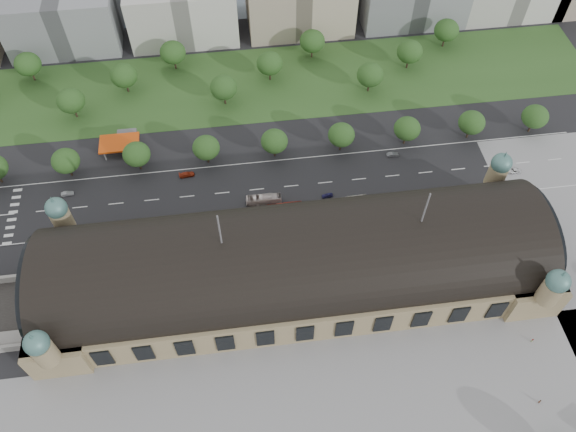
{
  "coord_description": "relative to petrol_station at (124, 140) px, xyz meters",
  "views": [
    {
      "loc": [
        -13.25,
        -85.31,
        150.19
      ],
      "look_at": [
        -0.13,
        14.97,
        14.0
      ],
      "focal_mm": 35.0,
      "sensor_mm": 36.0,
      "label": 1
    }
  ],
  "objects": [
    {
      "name": "ground",
      "position": [
        53.91,
        -65.28,
        -2.95
      ],
      "size": [
        900.0,
        900.0,
        0.0
      ],
      "primitive_type": "plane",
      "color": "black",
      "rests_on": "ground"
    },
    {
      "name": "station",
      "position": [
        53.91,
        -65.28,
        7.33
      ],
      "size": [
        150.0,
        48.4,
        44.3
      ],
      "color": "#8F7E59",
      "rests_on": "ground"
    },
    {
      "name": "plaza_south",
      "position": [
        63.91,
        -109.28,
        -2.95
      ],
      "size": [
        190.0,
        48.0,
        0.12
      ],
      "primitive_type": "cube",
      "color": "gray",
      "rests_on": "ground"
    },
    {
      "name": "road_slab",
      "position": [
        33.91,
        -27.28,
        -2.95
      ],
      "size": [
        260.0,
        26.0,
        0.1
      ],
      "primitive_type": "cube",
      "color": "black",
      "rests_on": "ground"
    },
    {
      "name": "grass_belt",
      "position": [
        38.91,
        27.72,
        -2.95
      ],
      "size": [
        300.0,
        45.0,
        0.1
      ],
      "primitive_type": "cube",
      "color": "#2C5020",
      "rests_on": "ground"
    },
    {
      "name": "petrol_station",
      "position": [
        0.0,
        0.0,
        0.0
      ],
      "size": [
        14.0,
        13.0,
        5.05
      ],
      "color": "#C7410B",
      "rests_on": "ground"
    },
    {
      "name": "office_2",
      "position": [
        -26.09,
        67.72,
        9.05
      ],
      "size": [
        45.0,
        32.0,
        24.0
      ],
      "primitive_type": "cube",
      "color": "gray",
      "rests_on": "ground"
    },
    {
      "name": "office_3",
      "position": [
        23.91,
        67.72,
        9.05
      ],
      "size": [
        45.0,
        32.0,
        24.0
      ],
      "primitive_type": "cube",
      "color": "silver",
      "rests_on": "ground"
    },
    {
      "name": "tree_row_2",
      "position": [
        -18.09,
        -12.28,
        4.48
      ],
      "size": [
        9.6,
        9.6,
        11.52
      ],
      "color": "#2D2116",
      "rests_on": "ground"
    },
    {
      "name": "tree_row_3",
      "position": [
        5.91,
        -12.28,
        4.48
      ],
      "size": [
        9.6,
        9.6,
        11.52
      ],
      "color": "#2D2116",
      "rests_on": "ground"
    },
    {
      "name": "tree_row_4",
      "position": [
        29.91,
        -12.28,
        4.48
      ],
      "size": [
        9.6,
        9.6,
        11.52
      ],
      "color": "#2D2116",
      "rests_on": "ground"
    },
    {
      "name": "tree_row_5",
      "position": [
        53.91,
        -12.28,
        4.48
      ],
      "size": [
        9.6,
        9.6,
        11.52
      ],
      "color": "#2D2116",
      "rests_on": "ground"
    },
    {
      "name": "tree_row_6",
      "position": [
        77.91,
        -12.28,
        4.48
      ],
      "size": [
        9.6,
        9.6,
        11.52
      ],
      "color": "#2D2116",
      "rests_on": "ground"
    },
    {
      "name": "tree_row_7",
      "position": [
        101.91,
        -12.28,
        4.48
      ],
      "size": [
        9.6,
        9.6,
        11.52
      ],
      "color": "#2D2116",
      "rests_on": "ground"
    },
    {
      "name": "tree_row_8",
      "position": [
        125.91,
        -12.28,
        4.48
      ],
      "size": [
        9.6,
        9.6,
        11.52
      ],
      "color": "#2D2116",
      "rests_on": "ground"
    },
    {
      "name": "tree_row_9",
      "position": [
        149.91,
        -12.28,
        4.48
      ],
      "size": [
        9.6,
        9.6,
        11.52
      ],
      "color": "#2D2116",
      "rests_on": "ground"
    },
    {
      "name": "tree_belt_2",
      "position": [
        -38.09,
        41.72,
        5.1
      ],
      "size": [
        10.4,
        10.4,
        12.48
      ],
      "color": "#2D2116",
      "rests_on": "ground"
    },
    {
      "name": "tree_belt_3",
      "position": [
        -19.09,
        17.72,
        5.1
      ],
      "size": [
        10.4,
        10.4,
        12.48
      ],
      "color": "#2D2116",
      "rests_on": "ground"
    },
    {
      "name": "tree_belt_4",
      "position": [
        -0.09,
        29.72,
        5.1
      ],
      "size": [
        10.4,
        10.4,
        12.48
      ],
      "color": "#2D2116",
      "rests_on": "ground"
    },
    {
      "name": "tree_belt_5",
      "position": [
        18.91,
        41.72,
        5.1
      ],
      "size": [
        10.4,
        10.4,
        12.48
      ],
      "color": "#2D2116",
      "rests_on": "ground"
    },
    {
      "name": "tree_belt_6",
      "position": [
        37.91,
        17.72,
        5.1
      ],
      "size": [
        10.4,
        10.4,
        12.48
      ],
      "color": "#2D2116",
      "rests_on": "ground"
    },
    {
      "name": "tree_belt_7",
      "position": [
        56.91,
        29.72,
        5.1
      ],
      "size": [
        10.4,
        10.4,
        12.48
      ],
      "color": "#2D2116",
      "rests_on": "ground"
    },
    {
      "name": "tree_belt_8",
      "position": [
        75.91,
        41.72,
        5.1
      ],
      "size": [
        10.4,
        10.4,
        12.48
      ],
      "color": "#2D2116",
      "rests_on": "ground"
    },
    {
      "name": "tree_belt_9",
      "position": [
        94.91,
        17.72,
        5.1
      ],
      "size": [
        10.4,
        10.4,
        12.48
      ],
      "color": "#2D2116",
      "rests_on": "ground"
    },
    {
      "name": "tree_belt_10",
      "position": [
        113.91,
        29.72,
        5.1
      ],
      "size": [
        10.4,
        10.4,
        12.48
      ],
      "color": "#2D2116",
      "rests_on": "ground"
    },
    {
      "name": "tree_belt_11",
      "position": [
        132.91,
        41.72,
        5.1
      ],
      "size": [
        10.4,
        10.4,
        12.48
      ],
      "color": "#2D2116",
      "rests_on": "ground"
    },
    {
      "name": "traffic_car_1",
      "position": [
        -18.71,
        -21.24,
        -2.27
      ],
      "size": [
        4.23,
        1.79,
        1.36
      ],
      "primitive_type": "imported",
      "rotation": [
        0.0,
        0.0,
        1.66
      ],
      "color": "gray",
      "rests_on": "ground"
    },
    {
      "name": "traffic_car_2",
      "position": [
        -6.73,
        -37.75,
        -2.27
      ],
      "size": [
        5.06,
        2.6,
        1.37
      ],
      "primitive_type": "imported",
      "rotation": [
        0.0,
        0.0,
        -1.64
      ],
      "color": "black",
      "rests_on": "ground"
    },
    {
      "name": "traffic_car_3",
      "position": [
        22.11,
        -17.91,
        -2.17
      ],
      "size": [
        5.52,
        2.66,
        1.55
      ],
      "primitive_type": "imported",
      "rotation": [
        0.0,
        0.0,
        1.66
      ],
      "color": "maroon",
      "rests_on": "ground"
    },
    {
      "name": "traffic_car_4",
      "position": [
        69.54,
        -33.49,
        -2.3
      ],
      "size": [
        3.96,
        1.92,
        1.3
      ],
      "primitive_type": "imported",
      "rotation": [
        0.0,
        0.0,
        -1.47
      ],
      "color": "#1E1B4C",
      "rests_on": "ground"
    },
    {
      "name": "traffic_car_5",
      "position": [
        96.24,
        -17.93,
        -2.24
      ],
      "size": [
        4.34,
        1.64,
        1.42
      ],
      "primitive_type": "imported",
      "rotation": [
        0.0,
        0.0,
        1.54
      ],
      "color": "slate",
      "rests_on": "ground"
    },
    {
      "name": "traffic_car_6",
      "position": [
        136.8,
        -31.02,
        -2.28
      ],
      "size": [
        4.82,
        2.23,
        1.34
      ],
      "primitive_type": "imported",
      "rotation": [
        0.0,
        0.0,
        -1.57
      ],
      "color": "white",
      "rests_on": "ground"
    },
    {
      "name": "parked_car_0",
      "position": [
        -9.98,
        -44.28,
        -2.19
      ],
      "size": [
        4.82,
        3.41,
        1.51
      ],
      "primitive_type": "imported",
      "rotation": [
        0.0,
        0.0,
        -1.13
      ],
      "color": "black",
      "rests_on": "ground"
    },
    {
      "name": "parked_car_1",
      "position": [
        -26.09,
        -44.28,
        -2.23
      ],
      "size": [
        5.56,
        5.03,
        1.44
      ],
      "primitive_type": "imported",
      "rotation": [
        0.0,
        0.0,
        -0.92
      ],
      "color": "maroon",
      "rests_on": "ground"
    },
    {
      "name": "parked_car_2",
      "position": [
        -14.52,
        -40.38,
        -2.25
      ],
      "size": [
        5.03,
        4.42,
        1.4
      ],
      "primitive_type": "imported",
      "rotation": [
        0.0,
        0.0,
        -0.94
      ],
      "color": "#1F1948",
      "rests_on": "ground"
    },
    {
      "name": "parked_car_3",
      "position": [
        14.94,
        -40.28,
        -2.21
      ],
      "size": [
        4.6,
        3.67,
        1.47
      ],
      "primitive_type": "imported",
      "rotation": [
        0.0,
        0.0,
        -1.04
      ],
      "color": "#5B5F62",
      "rests_on": "ground"
    },
    {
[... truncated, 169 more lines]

